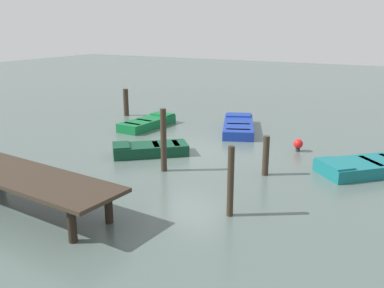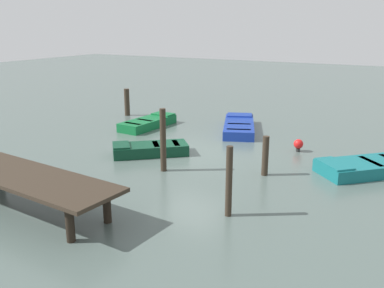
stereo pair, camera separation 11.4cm
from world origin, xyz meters
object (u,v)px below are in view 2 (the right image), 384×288
marker_buoy (298,144)px  mooring_piling_center (265,156)px  dock_segment (28,179)px  rowboat_blue (239,126)px  rowboat_teal (364,167)px  mooring_piling_mid_right (163,140)px  mooring_piling_far_right (127,102)px  rowboat_green (148,123)px  mooring_piling_near_left (229,182)px  rowboat_dark_green (150,149)px

marker_buoy → mooring_piling_center: bearing=85.7°
dock_segment → rowboat_blue: bearing=-93.3°
rowboat_teal → mooring_piling_mid_right: size_ratio=1.48×
mooring_piling_center → marker_buoy: 3.13m
mooring_piling_far_right → marker_buoy: size_ratio=2.94×
rowboat_blue → rowboat_green: bearing=87.6°
rowboat_blue → mooring_piling_center: mooring_piling_center is taller
mooring_piling_near_left → mooring_piling_mid_right: (3.28, -2.09, 0.13)m
rowboat_blue → mooring_piling_near_left: mooring_piling_near_left is taller
rowboat_teal → mooring_piling_near_left: 5.66m
dock_segment → rowboat_dark_green: size_ratio=2.05×
rowboat_green → rowboat_teal: bearing=-96.8°
rowboat_teal → mooring_piling_center: size_ratio=2.40×
rowboat_teal → marker_buoy: size_ratio=6.45×
rowboat_dark_green → mooring_piling_center: mooring_piling_center is taller
rowboat_dark_green → mooring_piling_far_right: bearing=-87.0°
rowboat_dark_green → rowboat_blue: (-1.48, -4.99, -0.00)m
dock_segment → rowboat_teal: dock_segment is taller
dock_segment → mooring_piling_near_left: size_ratio=3.10×
rowboat_dark_green → mooring_piling_near_left: size_ratio=1.51×
mooring_piling_center → mooring_piling_far_right: (9.50, -5.28, 0.06)m
rowboat_blue → dock_segment: bearing=149.8°
dock_segment → rowboat_teal: 10.21m
rowboat_teal → rowboat_blue: same height
rowboat_blue → mooring_piling_near_left: 8.95m
mooring_piling_near_left → mooring_piling_far_right: size_ratio=1.30×
rowboat_blue → mooring_piling_far_right: bearing=65.7°
rowboat_teal → rowboat_green: (9.76, -1.90, -0.00)m
dock_segment → mooring_piling_near_left: (-4.70, -2.16, 0.08)m
mooring_piling_center → mooring_piling_mid_right: (3.07, 1.21, 0.40)m
marker_buoy → mooring_piling_mid_right: bearing=52.6°
rowboat_teal → marker_buoy: (2.53, -1.41, 0.07)m
dock_segment → rowboat_dark_green: bearing=-85.3°
mooring_piling_center → rowboat_blue: bearing=-59.2°
mooring_piling_center → mooring_piling_far_right: 10.87m
dock_segment → mooring_piling_far_right: size_ratio=4.02×
rowboat_blue → marker_buoy: (-3.24, 1.92, 0.07)m
rowboat_green → rowboat_blue: same height
mooring_piling_mid_right → marker_buoy: mooring_piling_mid_right is taller
dock_segment → rowboat_teal: bearing=-130.6°
mooring_piling_far_right → mooring_piling_mid_right: size_ratio=0.68×
rowboat_green → mooring_piling_far_right: size_ratio=2.23×
dock_segment → mooring_piling_mid_right: size_ratio=2.72×
mooring_piling_far_right → marker_buoy: bearing=167.4°
rowboat_green → mooring_piling_mid_right: (-3.93, 4.81, 0.83)m
dock_segment → marker_buoy: size_ratio=11.83×
rowboat_teal → rowboat_dark_green: same height
rowboat_teal → mooring_piling_near_left: bearing=18.4°
marker_buoy → rowboat_blue: bearing=-30.7°
rowboat_blue → mooring_piling_near_left: (-3.21, 8.33, 0.70)m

